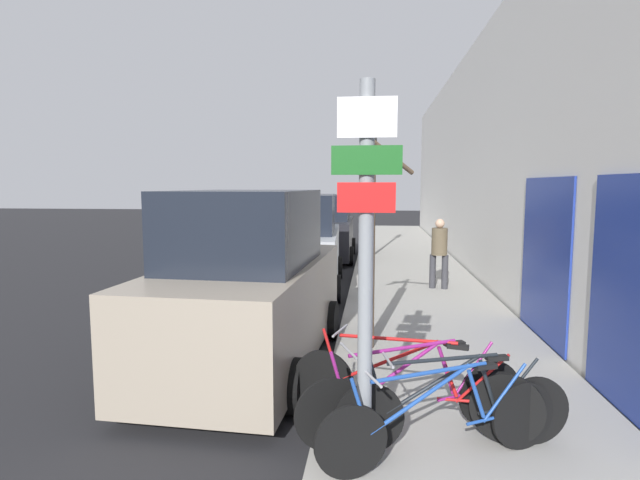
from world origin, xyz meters
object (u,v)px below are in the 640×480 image
Objects in this scene: bicycle_1 at (454,409)px; street_tree at (369,237)px; parked_car_1 at (302,247)px; signpost at (366,264)px; bicycle_0 at (442,422)px; bicycle_2 at (414,398)px; bicycle_3 at (409,389)px; parked_car_2 at (326,230)px; pedestrian_near at (439,248)px; parked_car_0 at (249,289)px; traffic_light at (374,171)px.

street_tree is (-0.82, 2.87, 1.27)m from bicycle_1.
bicycle_1 is at bearing -74.74° from parked_car_1.
signpost is 1.52× the size of bicycle_0.
bicycle_3 is (-0.03, 0.21, -0.00)m from bicycle_2.
signpost is at bearing 164.98° from bicycle_3.
pedestrian_near is (3.18, -5.36, 0.08)m from parked_car_2.
pedestrian_near is at bearing -29.45° from bicycle_0.
bicycle_3 is 0.72× the size of street_tree.
bicycle_1 is 0.47× the size of parked_car_0.
parked_car_1 reaches higher than bicycle_0.
bicycle_2 is 0.47× the size of parked_car_0.
bicycle_3 is 0.54× the size of traffic_light.
signpost reaches higher than parked_car_2.
parked_car_1 is 5.13m from parked_car_2.
parked_car_2 is 1.27× the size of street_tree.
bicycle_2 is 0.22m from bicycle_3.
bicycle_1 is 1.00× the size of bicycle_2.
parked_car_2 is at bearing 178.54° from traffic_light.
parked_car_1 is (-2.12, 7.16, 0.51)m from bicycle_3.
bicycle_2 is 7.70m from parked_car_1.
parked_car_1 reaches higher than parked_car_2.
parked_car_2 is at bearing 92.95° from parked_car_0.
bicycle_1 reaches higher than bicycle_0.
bicycle_1 is 0.65× the size of street_tree.
parked_car_2 is (-2.27, 12.92, 0.49)m from bicycle_0.
bicycle_0 is 0.64× the size of street_tree.
signpost is 1.49× the size of bicycle_2.
bicycle_0 is 0.48× the size of traffic_light.
street_tree is (1.68, -4.66, 0.74)m from parked_car_1.
parked_car_1 reaches higher than pedestrian_near.
parked_car_1 is at bearing 102.07° from signpost.
parked_car_0 is 1.03× the size of traffic_light.
street_tree is at bearing -94.96° from pedestrian_near.
traffic_light reaches higher than street_tree.
parked_car_1 reaches higher than bicycle_3.
bicycle_3 is (-0.24, 0.63, 0.02)m from bicycle_0.
bicycle_2 is 0.49× the size of traffic_light.
bicycle_3 is 2.89m from parked_car_0.
bicycle_3 is (-0.38, 0.37, 0.02)m from bicycle_1.
signpost is at bearing -89.83° from street_tree.
bicycle_3 is at bearing -76.58° from parked_car_1.
bicycle_3 is at bearing -84.63° from pedestrian_near.
bicycle_3 is at bearing -79.97° from street_tree.
bicycle_3 is 7.04m from pedestrian_near.
parked_car_0 is at bearing 20.28° from bicycle_0.
bicycle_1 is at bearing -39.01° from parked_car_0.
street_tree is (-0.01, 3.25, -0.11)m from signpost.
bicycle_2 is at bearing -81.47° from parked_car_2.
parked_car_1 is at bearing -169.21° from pedestrian_near.
street_tree reaches higher than parked_car_1.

